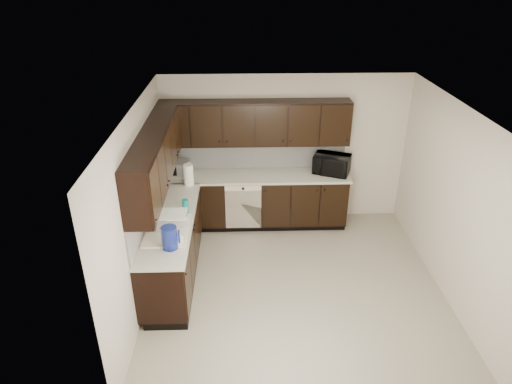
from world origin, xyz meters
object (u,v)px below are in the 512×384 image
storage_bin (170,220)px  blue_pitcher (169,238)px  toaster_oven (178,168)px  sink (168,235)px  microwave (332,164)px

storage_bin → blue_pitcher: (0.07, -0.54, 0.06)m
blue_pitcher → storage_bin: bearing=117.0°
toaster_oven → storage_bin: (0.09, -1.61, -0.03)m
sink → blue_pitcher: bearing=-76.3°
storage_bin → blue_pitcher: size_ratio=1.46×
sink → toaster_oven: bearing=92.2°
sink → storage_bin: (0.02, 0.15, 0.14)m
storage_bin → blue_pitcher: bearing=-82.3°
microwave → storage_bin: (-2.41, -1.58, -0.07)m
microwave → toaster_oven: 2.50m
toaster_oven → storage_bin: size_ratio=0.88×
microwave → toaster_oven: microwave is taller
storage_bin → blue_pitcher: 0.55m
sink → toaster_oven: sink is taller
blue_pitcher → microwave: bearing=61.5°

